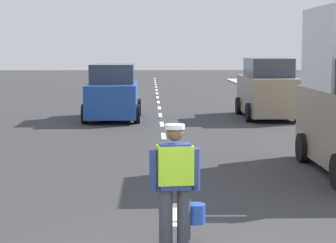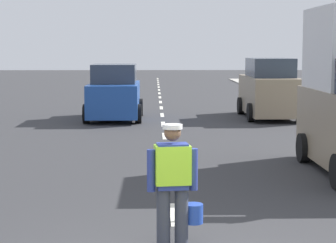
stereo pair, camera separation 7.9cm
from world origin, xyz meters
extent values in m
plane|color=#333335|center=(0.00, 21.00, 0.00)|extent=(96.00, 96.00, 0.00)
cube|color=silver|center=(0.00, 2.70, 0.01)|extent=(0.14, 1.40, 0.01)
cube|color=silver|center=(0.00, 5.70, 0.01)|extent=(0.14, 1.40, 0.01)
cube|color=silver|center=(0.00, 8.70, 0.01)|extent=(0.14, 1.40, 0.01)
cube|color=silver|center=(0.00, 11.70, 0.01)|extent=(0.14, 1.40, 0.01)
cube|color=silver|center=(0.00, 14.70, 0.01)|extent=(0.14, 1.40, 0.01)
cube|color=silver|center=(0.00, 17.70, 0.01)|extent=(0.14, 1.40, 0.01)
cube|color=silver|center=(0.00, 20.70, 0.01)|extent=(0.14, 1.40, 0.01)
cube|color=silver|center=(0.00, 23.70, 0.01)|extent=(0.14, 1.40, 0.01)
cube|color=silver|center=(0.00, 26.70, 0.01)|extent=(0.14, 1.40, 0.01)
cube|color=silver|center=(0.00, 29.70, 0.01)|extent=(0.14, 1.40, 0.01)
cube|color=silver|center=(0.00, 32.70, 0.01)|extent=(0.14, 1.40, 0.01)
cube|color=silver|center=(0.00, 35.70, 0.01)|extent=(0.14, 1.40, 0.01)
cube|color=silver|center=(0.00, 38.70, 0.01)|extent=(0.14, 1.40, 0.01)
cube|color=silver|center=(0.00, 41.70, 0.01)|extent=(0.14, 1.40, 0.01)
cube|color=silver|center=(0.00, 44.70, 0.01)|extent=(0.14, 1.40, 0.01)
cube|color=silver|center=(0.00, 47.70, 0.01)|extent=(0.14, 1.40, 0.01)
cylinder|color=#383D4C|center=(-0.20, 0.93, 0.41)|extent=(0.18, 0.18, 0.82)
cylinder|color=#383D4C|center=(0.04, 0.96, 0.41)|extent=(0.18, 0.18, 0.82)
cube|color=navy|center=(-0.08, 0.95, 1.12)|extent=(0.43, 0.29, 0.60)
cube|color=#A5EA33|center=(-0.08, 0.95, 1.14)|extent=(0.49, 0.33, 0.51)
cylinder|color=navy|center=(-0.36, 0.91, 1.07)|extent=(0.11, 0.11, 0.55)
cylinder|color=navy|center=(0.19, 0.98, 1.07)|extent=(0.11, 0.11, 0.55)
sphere|color=brown|center=(-0.08, 0.95, 1.56)|extent=(0.22, 0.22, 0.22)
cylinder|color=silver|center=(-0.08, 0.95, 1.64)|extent=(0.26, 0.26, 0.06)
cylinder|color=#2347B7|center=(0.20, 1.09, 0.45)|extent=(0.26, 0.26, 0.26)
cylinder|color=black|center=(3.16, 7.29, 0.34)|extent=(0.22, 0.68, 0.68)
cube|color=#1E4799|center=(-1.79, 16.25, 0.77)|extent=(1.80, 3.90, 1.17)
cube|color=#2D3847|center=(-1.79, 16.35, 1.70)|extent=(1.58, 2.14, 0.70)
cylinder|color=black|center=(-0.87, 15.04, 0.34)|extent=(0.22, 0.68, 0.68)
cylinder|color=black|center=(-2.71, 15.04, 0.34)|extent=(0.22, 0.68, 0.68)
cylinder|color=black|center=(-0.87, 17.46, 0.34)|extent=(0.22, 0.68, 0.68)
cylinder|color=black|center=(-2.71, 17.46, 0.34)|extent=(0.22, 0.68, 0.68)
cube|color=gray|center=(4.06, 16.70, 0.87)|extent=(1.75, 4.31, 1.39)
cube|color=#2D3847|center=(4.06, 16.59, 1.92)|extent=(1.54, 2.37, 0.70)
cylinder|color=black|center=(3.17, 18.03, 0.34)|extent=(0.22, 0.68, 0.68)
cylinder|color=black|center=(4.95, 18.03, 0.34)|extent=(0.22, 0.68, 0.68)
cylinder|color=black|center=(3.17, 15.36, 0.34)|extent=(0.22, 0.68, 0.68)
cylinder|color=black|center=(4.95, 15.36, 0.34)|extent=(0.22, 0.68, 0.68)
camera|label=1|loc=(-0.40, -7.12, 2.65)|focal=67.39mm
camera|label=2|loc=(-0.32, -7.12, 2.65)|focal=67.39mm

